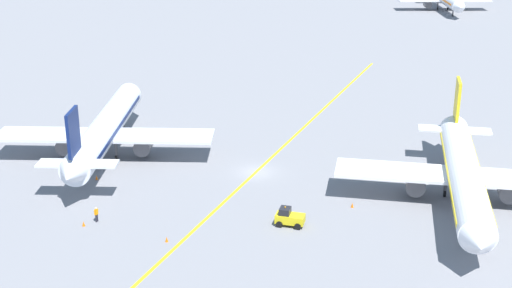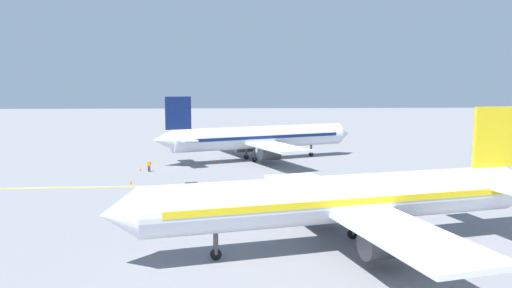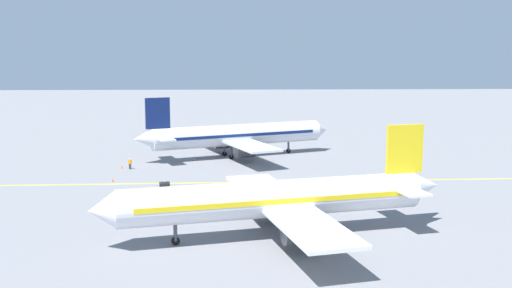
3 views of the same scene
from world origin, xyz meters
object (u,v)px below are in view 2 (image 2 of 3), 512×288
Objects in this scene: ground_crew_worker at (149,165)px; traffic_cone_far_edge at (131,182)px; airplane_at_gate at (259,138)px; traffic_cone_near_nose at (259,210)px; baggage_tug_white at (192,193)px; airplane_adjacent_stand at (345,200)px; traffic_cone_mid_apron at (140,169)px; traffic_cone_by_wingtip at (216,162)px.

traffic_cone_far_edge is at bearing -5.51° from ground_crew_worker.
airplane_at_gate reaches higher than traffic_cone_near_nose.
baggage_tug_white is 5.81× the size of traffic_cone_far_edge.
airplane_at_gate and airplane_adjacent_stand have the same top height.
baggage_tug_white is 21.48m from traffic_cone_mid_apron.
airplane_adjacent_stand is at bearing 4.98° from airplane_at_gate.
traffic_cone_near_nose is 21.12m from traffic_cone_far_edge.
traffic_cone_by_wingtip is at bearing 147.10° from traffic_cone_far_edge.
airplane_at_gate is at bearing 118.09° from traffic_cone_mid_apron.
airplane_adjacent_stand is 12.71m from traffic_cone_near_nose.
baggage_tug_white is at bearing 24.40° from traffic_cone_mid_apron.
ground_crew_worker is at bearing -148.83° from traffic_cone_near_nose.
traffic_cone_near_nose and traffic_cone_far_edge have the same top height.
baggage_tug_white is 5.81× the size of traffic_cone_by_wingtip.
traffic_cone_mid_apron is (-0.66, -1.40, -0.63)m from ground_crew_worker.
airplane_adjacent_stand is at bearing 28.87° from traffic_cone_near_nose.
traffic_cone_mid_apron is at bearing -155.60° from baggage_tug_white.
traffic_cone_near_nose is (-10.72, -5.91, -3.43)m from airplane_adjacent_stand.
ground_crew_worker is 1.67m from traffic_cone_mid_apron.
ground_crew_worker is 3.05× the size of traffic_cone_mid_apron.
airplane_adjacent_stand is 63.98× the size of traffic_cone_far_edge.
baggage_tug_white is at bearing -124.98° from traffic_cone_near_nose.
airplane_at_gate is 44.72m from airplane_adjacent_stand.
airplane_adjacent_stand is at bearing 31.67° from traffic_cone_mid_apron.
traffic_cone_far_edge is (-14.65, -15.20, 0.00)m from traffic_cone_near_nose.
traffic_cone_by_wingtip is 1.00× the size of traffic_cone_far_edge.
traffic_cone_mid_apron is (-35.07, -21.64, -3.43)m from airplane_adjacent_stand.
baggage_tug_white reaches higher than ground_crew_worker.
traffic_cone_by_wingtip is at bearing 125.87° from ground_crew_worker.
airplane_at_gate reaches higher than traffic_cone_by_wingtip.
traffic_cone_near_nose is 28.99m from traffic_cone_mid_apron.
traffic_cone_by_wingtip is at bearing 175.81° from baggage_tug_white.
airplane_at_gate is 20.42m from traffic_cone_mid_apron.
baggage_tug_white is 8.40m from traffic_cone_near_nose.
baggage_tug_white is 12.93m from traffic_cone_far_edge.
traffic_cone_by_wingtip is (3.38, -7.01, -3.43)m from airplane_at_gate.
traffic_cone_near_nose and traffic_cone_by_wingtip have the same top height.
airplane_at_gate reaches higher than traffic_cone_far_edge.
airplane_adjacent_stand reaches higher than traffic_cone_by_wingtip.
baggage_tug_white reaches higher than traffic_cone_far_edge.
traffic_cone_mid_apron is at bearing -60.44° from traffic_cone_by_wingtip.
traffic_cone_by_wingtip is (-25.65, 1.88, -0.63)m from baggage_tug_white.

